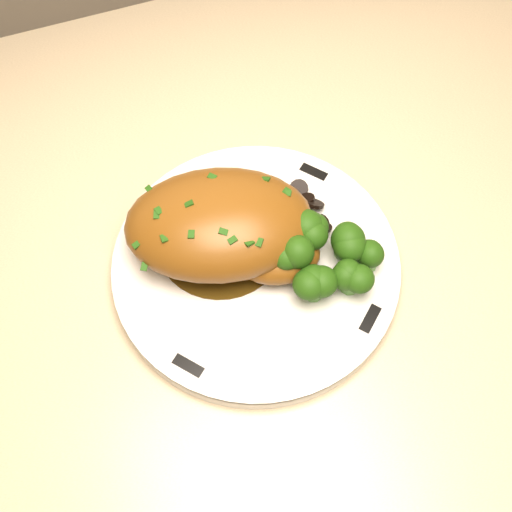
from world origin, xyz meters
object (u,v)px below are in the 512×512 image
object	(u,v)px
plate	(256,266)
chicken_breast	(226,228)
counter	(235,366)
broccoli_florets	(330,257)

from	to	relation	value
plate	chicken_breast	xyz separation A→B (m)	(-0.02, 0.02, 0.04)
counter	broccoli_florets	distance (m)	0.48
plate	broccoli_florets	xyz separation A→B (m)	(0.06, -0.03, 0.03)
chicken_breast	broccoli_florets	bearing A→B (deg)	-19.78
counter	chicken_breast	size ratio (longest dim) A/B	10.96
counter	chicken_breast	distance (m)	0.48
counter	plate	xyz separation A→B (m)	(0.01, -0.06, 0.44)
counter	plate	distance (m)	0.44
plate	broccoli_florets	bearing A→B (deg)	-27.37
broccoli_florets	plate	bearing A→B (deg)	152.63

